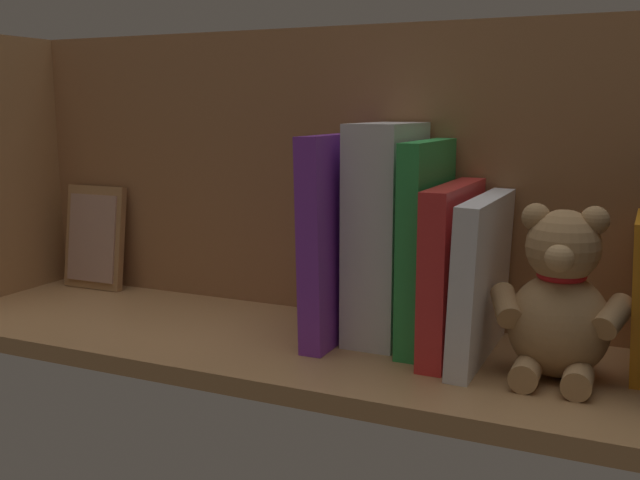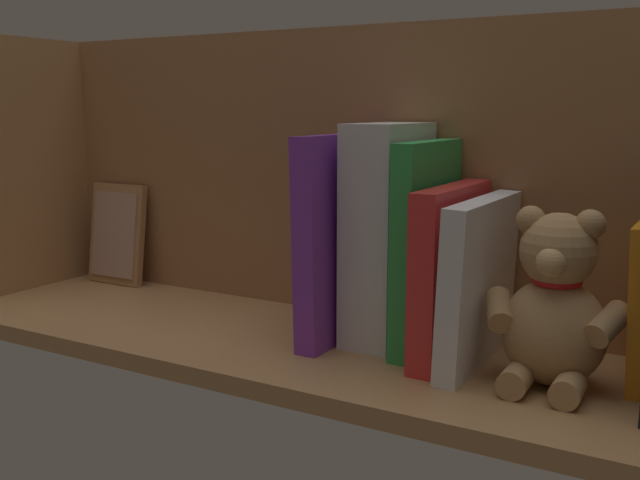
{
  "view_description": "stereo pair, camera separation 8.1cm",
  "coord_description": "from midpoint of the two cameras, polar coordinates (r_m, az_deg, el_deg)",
  "views": [
    {
      "loc": [
        -36.64,
        79.78,
        28.52
      ],
      "look_at": [
        0.0,
        0.0,
        12.68
      ],
      "focal_mm": 41.27,
      "sensor_mm": 36.0,
      "label": 1
    },
    {
      "loc": [
        -43.86,
        76.06,
        28.52
      ],
      "look_at": [
        0.0,
        0.0,
        12.68
      ],
      "focal_mm": 41.27,
      "sensor_mm": 36.0,
      "label": 2
    }
  ],
  "objects": [
    {
      "name": "book_6",
      "position": [
        0.85,
        9.79,
        -2.98
      ],
      "size": [
        3.23,
        20.13,
        18.75
      ],
      "primitive_type": "cube",
      "rotation": [
        0.0,
        -0.03,
        0.0
      ],
      "color": "silver",
      "rests_on": "ground_plane"
    },
    {
      "name": "teddy_bear",
      "position": [
        0.81,
        15.38,
        -4.75
      ],
      "size": [
        15.13,
        11.91,
        18.64
      ],
      "rotation": [
        0.0,
        0.0,
        0.02
      ],
      "color": "tan",
      "rests_on": "ground_plane"
    },
    {
      "name": "book_8",
      "position": [
        0.88,
        5.64,
        -0.36
      ],
      "size": [
        2.58,
        15.85,
        24.73
      ],
      "primitive_type": "cube",
      "color": "green",
      "rests_on": "ground_plane"
    },
    {
      "name": "picture_frame_leaning",
      "position": [
        1.24,
        -18.91,
        0.18
      ],
      "size": [
        10.85,
        3.69,
        16.41
      ],
      "color": "#A87A4C",
      "rests_on": "ground_plane"
    },
    {
      "name": "book_7",
      "position": [
        0.86,
        7.59,
        -2.29
      ],
      "size": [
        3.04,
        18.67,
        19.85
      ],
      "primitive_type": "cube",
      "color": "red",
      "rests_on": "ground_plane"
    },
    {
      "name": "dictionary_thick_white",
      "position": [
        0.91,
        2.61,
        0.6
      ],
      "size": [
        6.5,
        14.12,
        26.71
      ],
      "primitive_type": "cube",
      "color": "silver",
      "rests_on": "ground_plane"
    },
    {
      "name": "ground_plane",
      "position": [
        0.93,
        -2.54,
        -8.44
      ],
      "size": [
        112.81,
        31.15,
        2.2
      ],
      "primitive_type": "cube",
      "color": "#A87A4C"
    },
    {
      "name": "book_9",
      "position": [
        0.91,
        -1.08,
        0.22
      ],
      "size": [
        3.41,
        18.42,
        25.42
      ],
      "primitive_type": "cube",
      "rotation": [
        0.0,
        0.02,
        0.0
      ],
      "color": "purple",
      "rests_on": "ground_plane"
    },
    {
      "name": "shelf_back_panel",
      "position": [
        1.0,
        0.86,
        5.11
      ],
      "size": [
        112.81,
        1.5,
        39.2
      ],
      "primitive_type": "cube",
      "color": "#9D6A43",
      "rests_on": "ground_plane"
    }
  ]
}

